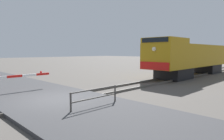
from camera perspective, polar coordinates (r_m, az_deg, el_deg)
name	(u,v)px	position (r m, az deg, el deg)	size (l,w,h in m)	color
ground_plane	(54,102)	(10.90, -15.97, -8.66)	(160.00, 160.00, 0.00)	#514C47
rail_track_left	(47,98)	(11.50, -17.73, -7.60)	(0.08, 80.00, 0.15)	#59544C
rail_track_right	(61,103)	(10.28, -14.01, -9.03)	(0.08, 80.00, 0.15)	#59544C
road_surface	(54,101)	(10.88, -15.98, -8.25)	(36.00, 5.24, 0.16)	#38383A
locomotive	(192,57)	(23.32, 21.55, 3.40)	(2.89, 15.08, 3.75)	black
guard_railing	(95,96)	(9.11, -4.79, -7.21)	(0.08, 2.63, 0.95)	#4C4742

